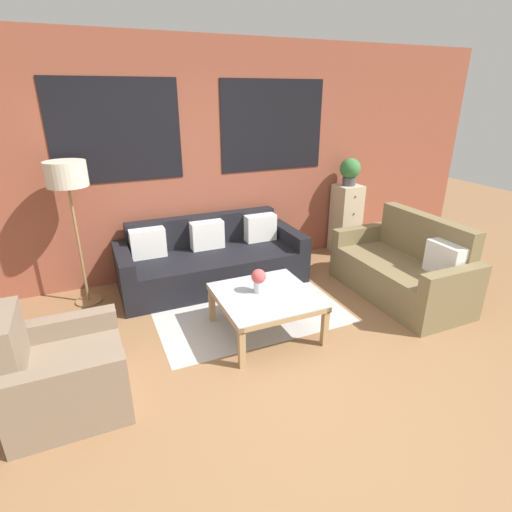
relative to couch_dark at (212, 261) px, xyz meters
The scene contains 11 objects.
ground_plane 1.98m from the couch_dark, 87.98° to the right, with size 16.00×16.00×0.00m, color #8E6642.
wall_back_brick 1.23m from the couch_dark, 81.91° to the left, with size 8.40×0.09×2.80m.
rug 0.78m from the couch_dark, 79.77° to the right, with size 1.96×1.59×0.00m.
couch_dark is the anchor object (origin of this frame).
settee_vintage 2.26m from the couch_dark, 32.34° to the right, with size 0.80×1.59×0.92m.
armchair_corner 2.29m from the couch_dark, 136.17° to the right, with size 0.80×0.82×0.84m.
coffee_table 1.30m from the couch_dark, 84.23° to the right, with size 0.90×0.90×0.42m.
floor_lamp 1.81m from the couch_dark, behind, with size 0.40×0.40×1.57m.
drawer_cabinet 2.13m from the couch_dark, ahead, with size 0.34×0.37×0.99m.
potted_plant 2.31m from the couch_dark, ahead, with size 0.28×0.28×0.37m.
flower_vase 1.25m from the couch_dark, 86.00° to the right, with size 0.14×0.14×0.24m.
Camera 1 is at (-1.37, -2.38, 2.19)m, focal length 28.00 mm.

